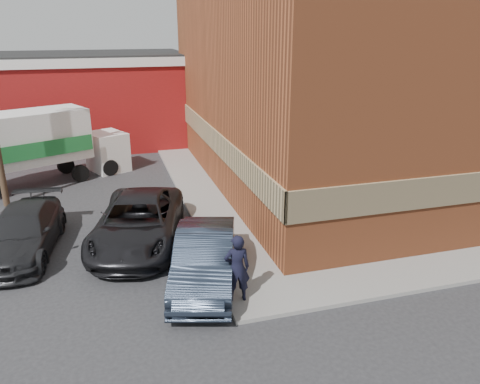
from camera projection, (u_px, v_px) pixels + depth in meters
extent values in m
plane|color=#28282B|center=(236.00, 287.00, 13.58)|extent=(90.00, 90.00, 0.00)
cube|color=#A24E29|center=(355.00, 84.00, 22.46)|extent=(14.00, 18.00, 9.00)
cube|color=tan|center=(213.00, 139.00, 21.33)|extent=(0.08, 18.16, 1.00)
cube|color=gray|center=(472.00, 264.00, 14.73)|extent=(16.00, 1.80, 0.12)
cube|color=gray|center=(196.00, 187.00, 21.86)|extent=(1.80, 18.00, 0.12)
cube|color=maroon|center=(57.00, 105.00, 29.24)|extent=(16.00, 8.00, 5.00)
cube|color=silver|center=(51.00, 59.00, 28.32)|extent=(16.30, 8.30, 0.50)
cube|color=black|center=(50.00, 54.00, 28.22)|extent=(16.00, 8.00, 0.10)
imported|color=black|center=(237.00, 268.00, 12.41)|extent=(0.74, 0.53, 1.92)
imported|color=#273142|center=(205.00, 258.00, 13.55)|extent=(2.93, 5.06, 1.58)
imported|color=black|center=(138.00, 222.00, 16.01)|extent=(4.08, 6.37, 1.63)
imported|color=#242427|center=(23.00, 232.00, 15.39)|extent=(2.68, 5.30, 1.47)
cube|color=white|center=(26.00, 138.00, 21.42)|extent=(5.84, 4.24, 2.35)
cube|color=#207A37|center=(35.00, 150.00, 20.76)|extent=(4.77, 2.21, 0.72)
cube|color=white|center=(101.00, 153.00, 24.04)|extent=(2.31, 2.49, 1.99)
cylinder|color=black|center=(80.00, 173.00, 22.64)|extent=(0.85, 0.59, 0.81)
cylinder|color=black|center=(66.00, 166.00, 23.93)|extent=(0.85, 0.59, 0.81)
cylinder|color=black|center=(110.00, 167.00, 23.59)|extent=(0.85, 0.59, 0.81)
cylinder|color=black|center=(94.00, 160.00, 24.88)|extent=(0.85, 0.59, 0.81)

